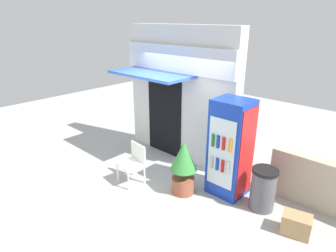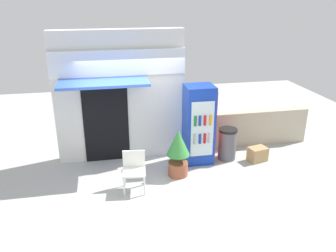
{
  "view_description": "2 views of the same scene",
  "coord_description": "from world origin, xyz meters",
  "px_view_note": "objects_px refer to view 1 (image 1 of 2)",
  "views": [
    {
      "loc": [
        4.01,
        -3.66,
        3.29
      ],
      "look_at": [
        0.4,
        0.25,
        1.27
      ],
      "focal_mm": 30.69,
      "sensor_mm": 36.0,
      "label": 1
    },
    {
      "loc": [
        -0.67,
        -6.61,
        3.92
      ],
      "look_at": [
        0.66,
        0.2,
        1.2
      ],
      "focal_mm": 36.76,
      "sensor_mm": 36.0,
      "label": 2
    }
  ],
  "objects_px": {
    "trash_bin": "(263,189)",
    "plastic_chair": "(134,160)",
    "potted_plant_near_shop": "(183,165)",
    "cardboard_box": "(296,225)",
    "drink_cooler": "(230,148)"
  },
  "relations": [
    {
      "from": "cardboard_box",
      "to": "potted_plant_near_shop",
      "type": "bearing_deg",
      "value": -171.08
    },
    {
      "from": "potted_plant_near_shop",
      "to": "plastic_chair",
      "type": "bearing_deg",
      "value": -159.49
    },
    {
      "from": "drink_cooler",
      "to": "plastic_chair",
      "type": "bearing_deg",
      "value": -149.38
    },
    {
      "from": "potted_plant_near_shop",
      "to": "trash_bin",
      "type": "distance_m",
      "value": 1.52
    },
    {
      "from": "plastic_chair",
      "to": "potted_plant_near_shop",
      "type": "xyz_separation_m",
      "value": [
        1.03,
        0.39,
        0.13
      ]
    },
    {
      "from": "drink_cooler",
      "to": "potted_plant_near_shop",
      "type": "distance_m",
      "value": 0.95
    },
    {
      "from": "potted_plant_near_shop",
      "to": "cardboard_box",
      "type": "xyz_separation_m",
      "value": [
        2.1,
        0.33,
        -0.44
      ]
    },
    {
      "from": "potted_plant_near_shop",
      "to": "trash_bin",
      "type": "bearing_deg",
      "value": 22.8
    },
    {
      "from": "plastic_chair",
      "to": "trash_bin",
      "type": "height_order",
      "value": "plastic_chair"
    },
    {
      "from": "potted_plant_near_shop",
      "to": "cardboard_box",
      "type": "distance_m",
      "value": 2.17
    },
    {
      "from": "potted_plant_near_shop",
      "to": "cardboard_box",
      "type": "relative_size",
      "value": 2.52
    },
    {
      "from": "plastic_chair",
      "to": "cardboard_box",
      "type": "xyz_separation_m",
      "value": [
        3.13,
        0.71,
        -0.32
      ]
    },
    {
      "from": "plastic_chair",
      "to": "potted_plant_near_shop",
      "type": "bearing_deg",
      "value": 20.51
    },
    {
      "from": "trash_bin",
      "to": "cardboard_box",
      "type": "bearing_deg",
      "value": -19.5
    },
    {
      "from": "trash_bin",
      "to": "plastic_chair",
      "type": "bearing_deg",
      "value": -158.17
    }
  ]
}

